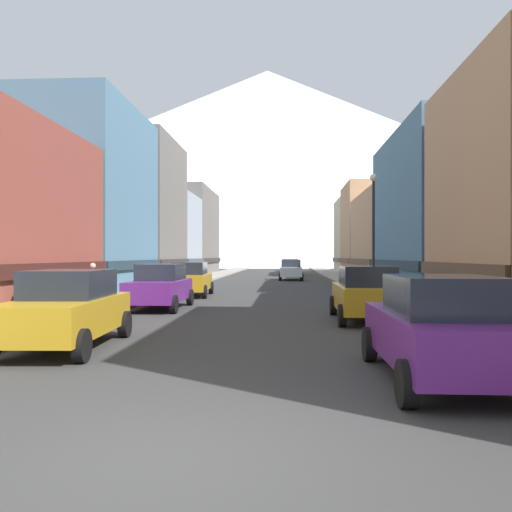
{
  "coord_description": "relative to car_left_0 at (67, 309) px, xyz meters",
  "views": [
    {
      "loc": [
        1.22,
        -5.35,
        2.11
      ],
      "look_at": [
        -0.91,
        31.75,
        2.09
      ],
      "focal_mm": 37.32,
      "sensor_mm": 36.0,
      "label": 1
    }
  ],
  "objects": [
    {
      "name": "mountain_backdrop",
      "position": [
        -4.59,
        253.46,
        46.41
      ],
      "size": [
        357.47,
        357.47,
        94.62
      ],
      "primitive_type": "cone",
      "color": "silver",
      "rests_on": "ground"
    },
    {
      "name": "storefront_right_2",
      "position": [
        14.61,
        20.18,
        3.62
      ],
      "size": [
        6.91,
        13.91,
        9.36
      ],
      "color": "slate",
      "rests_on": "ground"
    },
    {
      "name": "potted_plant_0",
      "position": [
        -3.2,
        4.52,
        -0.13
      ],
      "size": [
        0.74,
        0.74,
        1.08
      ],
      "color": "gray",
      "rests_on": "sidewalk_left"
    },
    {
      "name": "storefront_right_5",
      "position": [
        15.56,
        55.0,
        3.48
      ],
      "size": [
        8.81,
        8.55,
        9.07
      ],
      "color": "beige",
      "rests_on": "ground"
    },
    {
      "name": "storefront_left_5",
      "position": [
        -7.91,
        49.75,
        3.84
      ],
      "size": [
        8.72,
        13.88,
        9.81
      ],
      "color": "#66605B",
      "rests_on": "ground"
    },
    {
      "name": "car_left_2",
      "position": [
        0.01,
        15.58,
        0.0
      ],
      "size": [
        2.22,
        4.47,
        1.78
      ],
      "color": "#B28419",
      "rests_on": "ground"
    },
    {
      "name": "storefront_left_4",
      "position": [
        -7.64,
        38.62,
        2.91
      ],
      "size": [
        8.19,
        8.22,
        7.92
      ],
      "color": "#99A5B2",
      "rests_on": "ground"
    },
    {
      "name": "car_right_0",
      "position": [
        7.6,
        -2.85,
        0.0
      ],
      "size": [
        2.06,
        4.4,
        1.78
      ],
      "color": "#591E72",
      "rests_on": "ground"
    },
    {
      "name": "ground_plane",
      "position": [
        3.8,
        -6.54,
        -0.9
      ],
      "size": [
        400.0,
        400.0,
        0.0
      ],
      "primitive_type": "plane",
      "color": "#333333"
    },
    {
      "name": "storefront_left_3",
      "position": [
        -8.22,
        29.26,
        4.52
      ],
      "size": [
        9.34,
        10.11,
        11.19
      ],
      "color": "#66605B",
      "rests_on": "ground"
    },
    {
      "name": "sidewalk_left",
      "position": [
        -2.45,
        28.46,
        -0.82
      ],
      "size": [
        2.5,
        100.0,
        0.15
      ],
      "primitive_type": "cube",
      "color": "gray",
      "rests_on": "ground"
    },
    {
      "name": "pedestrian_0",
      "position": [
        -2.45,
        8.21,
        0.03
      ],
      "size": [
        0.36,
        0.36,
        1.69
      ],
      "color": "navy",
      "rests_on": "sidewalk_left"
    },
    {
      "name": "car_driving_1",
      "position": [
        5.4,
        34.26,
        0.0
      ],
      "size": [
        2.06,
        4.4,
        1.78
      ],
      "color": "silver",
      "rests_on": "ground"
    },
    {
      "name": "storefront_left_2",
      "position": [
        -7.72,
        18.49,
        4.29
      ],
      "size": [
        8.34,
        10.48,
        10.72
      ],
      "color": "slate",
      "rests_on": "ground"
    },
    {
      "name": "car_left_0",
      "position": [
        0.0,
        0.0,
        0.0
      ],
      "size": [
        2.24,
        4.48,
        1.78
      ],
      "color": "#B28419",
      "rests_on": "ground"
    },
    {
      "name": "car_right_1",
      "position": [
        7.6,
        5.52,
        0.0
      ],
      "size": [
        2.09,
        4.41,
        1.78
      ],
      "color": "#B28419",
      "rests_on": "ground"
    },
    {
      "name": "sidewalk_right",
      "position": [
        10.05,
        28.46,
        -0.82
      ],
      "size": [
        2.5,
        100.0,
        0.15
      ],
      "primitive_type": "cube",
      "color": "gray",
      "rests_on": "ground"
    },
    {
      "name": "car_driving_0",
      "position": [
        5.4,
        44.41,
        0.0
      ],
      "size": [
        2.06,
        4.4,
        1.78
      ],
      "color": "#19478C",
      "rests_on": "ground"
    },
    {
      "name": "streetlamp_right",
      "position": [
        9.15,
        13.61,
        3.09
      ],
      "size": [
        0.36,
        0.36,
        5.86
      ],
      "color": "black",
      "rests_on": "sidewalk_right"
    },
    {
      "name": "storefront_right_4",
      "position": [
        15.1,
        45.84,
        3.81
      ],
      "size": [
        7.89,
        9.22,
        9.75
      ],
      "color": "tan",
      "rests_on": "ground"
    },
    {
      "name": "trash_bin_right",
      "position": [
        10.15,
        1.38,
        -0.26
      ],
      "size": [
        0.59,
        0.59,
        0.98
      ],
      "color": "#4C5156",
      "rests_on": "sidewalk_right"
    },
    {
      "name": "car_left_1",
      "position": [
        0.0,
        8.94,
        0.0
      ],
      "size": [
        2.06,
        4.4,
        1.78
      ],
      "color": "#591E72",
      "rests_on": "ground"
    },
    {
      "name": "storefront_right_3",
      "position": [
        15.98,
        34.23,
        2.66
      ],
      "size": [
        9.66,
        13.14,
        7.4
      ],
      "color": "tan",
      "rests_on": "ground"
    }
  ]
}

